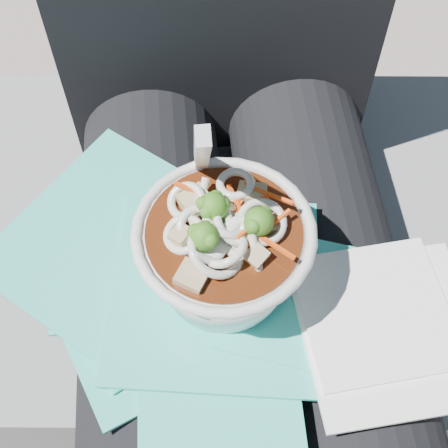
{
  "coord_description": "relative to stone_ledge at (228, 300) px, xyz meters",
  "views": [
    {
      "loc": [
        -0.04,
        -0.26,
        1.1
      ],
      "look_at": [
        -0.02,
        -0.01,
        0.71
      ],
      "focal_mm": 50.0,
      "sensor_mm": 36.0,
      "label": 1
    }
  ],
  "objects": [
    {
      "name": "ground",
      "position": [
        0.0,
        -0.15,
        -0.23
      ],
      "size": [
        20.0,
        20.0,
        0.0
      ],
      "primitive_type": "plane",
      "color": "slate",
      "rests_on": "ground"
    },
    {
      "name": "person_body",
      "position": [
        0.0,
        -0.06,
        0.33
      ],
      "size": [
        0.34,
        0.94,
        1.0
      ],
      "color": "black",
      "rests_on": "ground"
    },
    {
      "name": "plastic_bag",
      "position": [
        -0.05,
        -0.17,
        0.39
      ],
      "size": [
        0.41,
        0.35,
        0.01
      ],
      "color": "#2DBEAE",
      "rests_on": "lap"
    },
    {
      "name": "udon_bowl",
      "position": [
        -0.02,
        -0.16,
        0.45
      ],
      "size": [
        0.16,
        0.16,
        0.19
      ],
      "color": "silver",
      "rests_on": "plastic_bag"
    },
    {
      "name": "lap",
      "position": [
        0.0,
        -0.15,
        0.3
      ],
      "size": [
        0.32,
        0.48,
        0.15
      ],
      "color": "black",
      "rests_on": "stone_ledge"
    },
    {
      "name": "stone_ledge",
      "position": [
        0.0,
        0.0,
        0.0
      ],
      "size": [
        1.05,
        0.6,
        0.45
      ],
      "primitive_type": "cube",
      "rotation": [
        0.0,
        0.0,
        -0.1
      ],
      "color": "slate",
      "rests_on": "ground"
    },
    {
      "name": "napkins",
      "position": [
        0.11,
        -0.22,
        0.4
      ],
      "size": [
        0.15,
        0.16,
        0.01
      ],
      "color": "white",
      "rests_on": "plastic_bag"
    }
  ]
}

